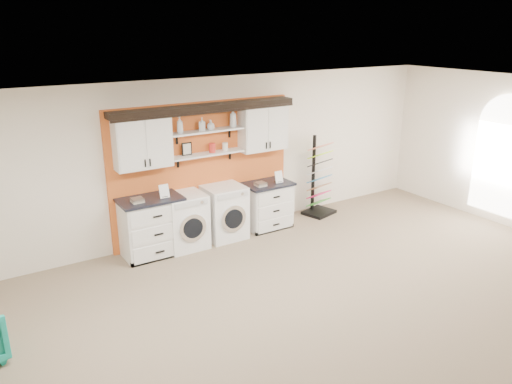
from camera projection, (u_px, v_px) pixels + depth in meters
floor at (356, 345)px, 5.95m from camera, size 10.00×10.00×0.00m
ceiling at (373, 110)px, 5.06m from camera, size 10.00×10.00×0.00m
wall_back at (202, 159)px, 8.71m from camera, size 10.00×0.00×10.00m
accent_panel at (203, 170)px, 8.75m from camera, size 3.40×0.07×2.40m
upper_cabinet_left at (142, 142)px, 7.82m from camera, size 0.90×0.35×0.84m
upper_cabinet_right at (263, 127)px, 8.97m from camera, size 0.90×0.35×0.84m
shelf_lower at (207, 154)px, 8.51m from camera, size 1.32×0.28×0.03m
shelf_upper at (206, 131)px, 8.38m from camera, size 1.32×0.28×0.03m
crown_molding at (205, 107)px, 8.27m from camera, size 3.30×0.41×0.13m
window_arched at (503, 153)px, 9.21m from camera, size 0.06×1.10×2.25m
picture_frame at (187, 149)px, 8.33m from camera, size 0.18×0.02×0.22m
canister_red at (212, 148)px, 8.53m from camera, size 0.11×0.11×0.16m
canister_cream at (225, 147)px, 8.66m from camera, size 0.10×0.10×0.14m
base_cabinet_left at (152, 227)px, 8.14m from camera, size 1.01×0.66×0.99m
base_cabinet_right at (267, 205)px, 9.30m from camera, size 0.89×0.66×0.87m
washer at (184, 221)px, 8.44m from camera, size 0.68×0.71×0.95m
dryer at (224, 212)px, 8.83m from camera, size 0.68×0.71×0.95m
sample_rack at (319, 189)px, 9.94m from camera, size 0.68×0.61×1.59m
soap_bottle_a at (180, 125)px, 8.10m from camera, size 0.15×0.15×0.27m
soap_bottle_b at (202, 124)px, 8.31m from camera, size 0.14×0.14×0.22m
soap_bottle_c at (211, 125)px, 8.40m from camera, size 0.17×0.17×0.17m
soap_bottle_d at (233, 118)px, 8.59m from camera, size 0.15×0.15×0.32m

